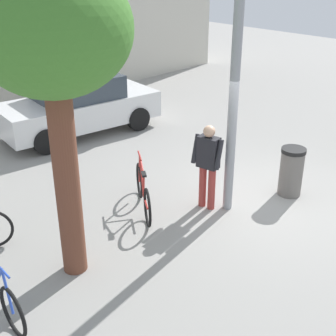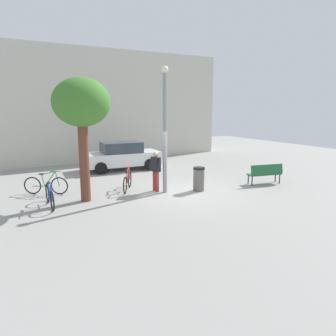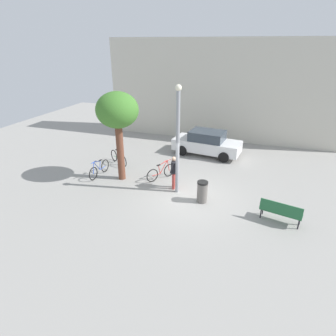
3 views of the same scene
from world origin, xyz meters
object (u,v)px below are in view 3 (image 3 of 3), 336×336
Objects in this scene: trash_bin at (202,192)px; bicycle_red at (161,172)px; person_by_lamppost at (174,170)px; bicycle_green at (119,158)px; lamppost at (178,138)px; bicycle_blue at (99,169)px; parked_car_white at (207,143)px; plaza_tree at (117,112)px; park_bench at (281,211)px.

bicycle_red is at bearing 147.61° from trash_bin.
bicycle_green is at bearing 154.68° from person_by_lamppost.
lamppost is 2.78× the size of bicycle_blue.
parked_car_white is (0.35, 5.38, -1.94)m from lamppost.
person_by_lamppost is 3.89m from plaza_tree.
parked_car_white is (4.63, 3.18, 0.39)m from bicycle_green.
lamppost is at bearing -8.33° from plaza_tree.
lamppost is 5.07m from bicycle_blue.
bicycle_green is 6.23m from trash_bin.
plaza_tree reaches higher than bicycle_blue.
trash_bin is at bearing -27.37° from person_by_lamppost.
bicycle_blue is at bearing -96.94° from bicycle_green.
bicycle_blue is at bearing 174.96° from lamppost.
lamppost is 5.34m from bicycle_green.
person_by_lamppost is 4.47m from bicycle_green.
plaza_tree is at bearing -57.69° from bicycle_green.
person_by_lamppost is at bearing 163.54° from park_bench.
lamppost is 1.79m from person_by_lamppost.
plaza_tree reaches higher than bicycle_green.
parked_car_white is at bearing 70.12° from bicycle_red.
lamppost reaches higher than trash_bin.
bicycle_green is (-4.27, 2.20, -2.33)m from lamppost.
bicycle_blue is (-9.10, 1.54, -0.16)m from park_bench.
bicycle_green is 5.63m from parked_car_white.
park_bench is at bearing -11.65° from plaza_tree.
person_by_lamppost is 0.37× the size of plaza_tree.
bicycle_blue reaches higher than park_bench.
lamppost is 3.01× the size of person_by_lamppost.
bicycle_blue is 3.36m from bicycle_red.
bicycle_blue is (-4.22, 0.10, -0.58)m from person_by_lamppost.
parked_car_white is at bearing 123.17° from park_bench.
lamppost is at bearing -42.00° from bicycle_red.
bicycle_blue is 1.17× the size of bicycle_green.
parked_car_white is (1.55, 4.30, 0.39)m from bicycle_red.
lamppost is 3.02× the size of park_bench.
parked_car_white is (4.84, 4.98, 0.39)m from bicycle_blue.
plaza_tree is (-2.91, 0.16, 2.58)m from person_by_lamppost.
person_by_lamppost is (-0.27, 0.30, -1.75)m from lamppost.
park_bench is 8.50m from plaza_tree.
lamppost is 5.72m from parked_car_white.
parked_car_white is (3.53, 4.91, -2.77)m from plaza_tree.
parked_car_white is 5.99m from trash_bin.
plaza_tree is 5.53m from trash_bin.
plaza_tree is 3.78m from bicycle_red.
bicycle_blue is at bearing -177.00° from plaza_tree.
bicycle_green is at bearing 83.06° from bicycle_blue.
lamppost is 5.02× the size of trash_bin.
trash_bin is (4.51, -0.99, -3.04)m from plaza_tree.
person_by_lamppost is 4.26m from bicycle_blue.
park_bench is 0.37× the size of plaza_tree.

